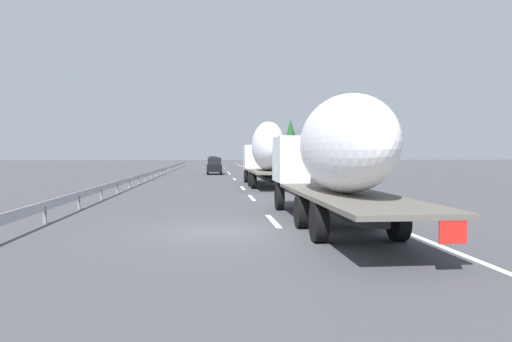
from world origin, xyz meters
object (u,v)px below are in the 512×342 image
object	(u,v)px
car_white_van	(214,162)
road_sign	(270,156)
truck_lead	(266,151)
truck_trailing	(333,153)
car_black_suv	(214,166)
car_yellow_coupe	(213,161)

from	to	relation	value
car_white_van	road_sign	size ratio (longest dim) A/B	1.55
truck_lead	car_white_van	xyz separation A→B (m)	(49.31, 3.43, -1.65)
truck_trailing	road_sign	xyz separation A→B (m)	(41.01, -3.10, -0.25)
truck_lead	car_black_suv	distance (m)	21.08
truck_trailing	car_yellow_coupe	distance (m)	85.18
car_yellow_coupe	road_sign	distance (m)	44.61
truck_lead	car_black_suv	size ratio (longest dim) A/B	3.03
car_yellow_coupe	road_sign	world-z (taller)	road_sign
truck_lead	car_yellow_coupe	distance (m)	66.33
truck_lead	car_white_van	bearing A→B (deg)	3.97
truck_lead	car_white_van	world-z (taller)	truck_lead
truck_lead	truck_trailing	bearing A→B (deg)	-180.00
road_sign	car_white_van	bearing A→B (deg)	13.50
car_yellow_coupe	road_sign	size ratio (longest dim) A/B	1.31
truck_trailing	car_white_van	xyz separation A→B (m)	(68.18, 3.43, -1.44)
truck_trailing	car_white_van	world-z (taller)	truck_trailing
truck_lead	road_sign	distance (m)	22.35
car_black_suv	car_yellow_coupe	bearing A→B (deg)	0.00
car_white_van	car_black_suv	bearing A→B (deg)	179.61
truck_trailing	car_white_van	bearing A→B (deg)	2.88
car_yellow_coupe	car_white_van	world-z (taller)	car_yellow_coupe
car_white_van	road_sign	distance (m)	27.97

